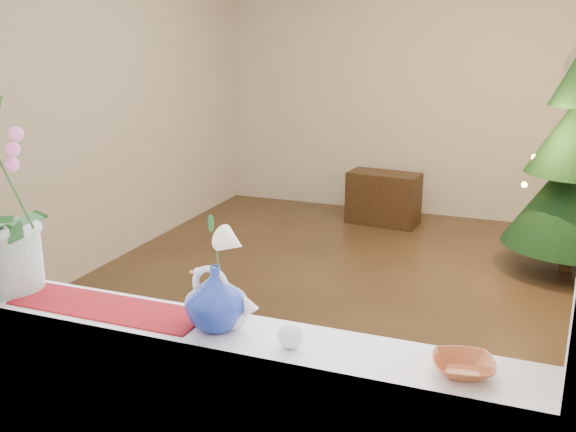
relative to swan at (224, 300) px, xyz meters
name	(u,v)px	position (x,y,z in m)	size (l,w,h in m)	color
ground	(373,306)	(-0.06, 2.36, -1.02)	(5.00, 5.00, 0.00)	#322214
wall_back	(440,82)	(-0.06, 4.86, 0.33)	(4.50, 0.10, 2.70)	beige
wall_front	(180,207)	(-0.06, -0.14, 0.33)	(4.50, 0.10, 2.70)	beige
wall_left	(89,98)	(-2.31, 2.36, 0.33)	(0.10, 5.00, 2.70)	beige
windowsill	(207,332)	(-0.06, -0.01, -0.12)	(2.20, 0.26, 0.04)	white
window_frame	(179,81)	(-0.06, -0.11, 0.68)	(2.22, 0.06, 1.60)	white
runner	(108,307)	(-0.44, -0.01, -0.09)	(0.70, 0.20, 0.01)	maroon
swan	(224,300)	(0.00, 0.00, 0.00)	(0.23, 0.10, 0.19)	silver
blue_vase	(216,293)	(-0.02, -0.01, 0.02)	(0.23, 0.23, 0.24)	navy
lily	(214,230)	(-0.02, -0.01, 0.23)	(0.13, 0.08, 0.18)	white
paperweight	(291,336)	(0.24, -0.05, -0.06)	(0.08, 0.08, 0.08)	silver
amber_dish	(463,367)	(0.74, -0.02, -0.08)	(0.15, 0.15, 0.04)	#9E4723
side_table	(383,198)	(-0.46, 4.35, -0.76)	(0.68, 0.34, 0.51)	black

